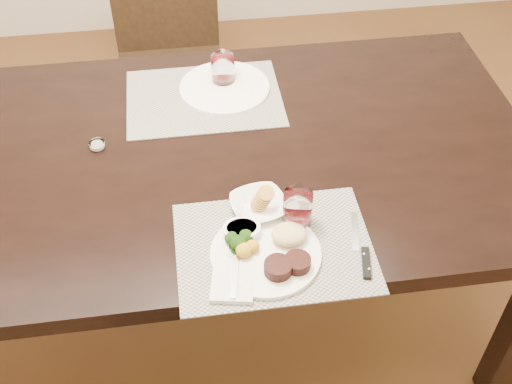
{
  "coord_description": "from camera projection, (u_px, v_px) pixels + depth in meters",
  "views": [
    {
      "loc": [
        0.03,
        -1.33,
        1.9
      ],
      "look_at": [
        0.19,
        -0.24,
        0.82
      ],
      "focal_mm": 45.0,
      "sensor_mm": 36.0,
      "label": 1
    }
  ],
  "objects": [
    {
      "name": "steak_knife",
      "position": [
        363.0,
        255.0,
        1.48
      ],
      "size": [
        0.04,
        0.21,
        0.01
      ],
      "rotation": [
        0.0,
        0.0,
        -0.2
      ],
      "color": "silver",
      "rests_on": "placemat_near"
    },
    {
      "name": "wine_glass_near",
      "position": [
        297.0,
        210.0,
        1.53
      ],
      "size": [
        0.07,
        0.07,
        0.1
      ],
      "rotation": [
        0.0,
        0.0,
        -0.41
      ],
      "color": "white",
      "rests_on": "placemat_near"
    },
    {
      "name": "dinner_plate",
      "position": [
        271.0,
        252.0,
        1.48
      ],
      "size": [
        0.26,
        0.26,
        0.05
      ],
      "rotation": [
        0.0,
        0.0,
        -0.27
      ],
      "color": "white",
      "rests_on": "placemat_near"
    },
    {
      "name": "sauce_ramekin",
      "position": [
        242.0,
        231.0,
        1.51
      ],
      "size": [
        0.09,
        0.14,
        0.07
      ],
      "rotation": [
        0.0,
        0.0,
        -0.23
      ],
      "color": "white",
      "rests_on": "placemat_near"
    },
    {
      "name": "far_plate",
      "position": [
        225.0,
        88.0,
        1.95
      ],
      "size": [
        0.27,
        0.27,
        0.01
      ],
      "primitive_type": "cylinder",
      "color": "white",
      "rests_on": "placemat_far"
    },
    {
      "name": "ground_plane",
      "position": [
        194.0,
        314.0,
        2.27
      ],
      "size": [
        4.5,
        4.5,
        0.0
      ],
      "primitive_type": "plane",
      "color": "#4C2918",
      "rests_on": "ground"
    },
    {
      "name": "cracker_bowl",
      "position": [
        259.0,
        206.0,
        1.58
      ],
      "size": [
        0.16,
        0.16,
        0.06
      ],
      "rotation": [
        0.0,
        0.0,
        0.22
      ],
      "color": "white",
      "rests_on": "placemat_near"
    },
    {
      "name": "salt_cellar",
      "position": [
        97.0,
        145.0,
        1.76
      ],
      "size": [
        0.04,
        0.04,
        0.02
      ],
      "rotation": [
        0.0,
        0.0,
        -0.14
      ],
      "color": "white",
      "rests_on": "dining_table"
    },
    {
      "name": "napkin_fork",
      "position": [
        234.0,
        272.0,
        1.45
      ],
      "size": [
        0.12,
        0.18,
        0.02
      ],
      "rotation": [
        0.0,
        0.0,
        -0.19
      ],
      "color": "white",
      "rests_on": "placemat_near"
    },
    {
      "name": "placemat_far",
      "position": [
        204.0,
        98.0,
        1.92
      ],
      "size": [
        0.46,
        0.34,
        0.0
      ],
      "primitive_type": "cube",
      "color": "gray",
      "rests_on": "dining_table"
    },
    {
      "name": "chair_far",
      "position": [
        169.0,
        49.0,
        2.57
      ],
      "size": [
        0.42,
        0.42,
        0.9
      ],
      "color": "black",
      "rests_on": "ground"
    },
    {
      "name": "dining_table",
      "position": [
        178.0,
        177.0,
        1.8
      ],
      "size": [
        2.0,
        1.0,
        0.75
      ],
      "color": "black",
      "rests_on": "ground"
    },
    {
      "name": "placemat_near",
      "position": [
        274.0,
        247.0,
        1.51
      ],
      "size": [
        0.46,
        0.34,
        0.0
      ],
      "primitive_type": "cube",
      "color": "gray",
      "rests_on": "dining_table"
    },
    {
      "name": "wine_glass_far",
      "position": [
        223.0,
        71.0,
        1.94
      ],
      "size": [
        0.07,
        0.07,
        0.1
      ],
      "rotation": [
        0.0,
        0.0,
        0.42
      ],
      "color": "white",
      "rests_on": "placemat_far"
    }
  ]
}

